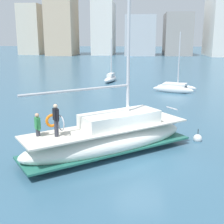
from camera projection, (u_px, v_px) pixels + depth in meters
The scene contains 6 objects.
ground_plane at pixel (141, 158), 15.47m from camera, with size 400.00×400.00×0.00m, color #38607A.
main_sailboat at pixel (110, 137), 15.91m from camera, with size 9.10×7.71×13.25m.
moored_sloop_near at pixel (175, 87), 34.37m from camera, with size 5.07×3.60×6.65m.
moored_sloop_far at pixel (111, 78), 42.04m from camera, with size 1.96×4.81×5.84m.
mooring_buoy at pixel (198, 138), 18.01m from camera, with size 0.52×0.52×0.86m.
waterfront_buildings at pixel (149, 24), 103.35m from camera, with size 86.11×20.75×27.63m.
Camera 1 is at (-0.18, -14.51, 6.04)m, focal length 48.26 mm.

